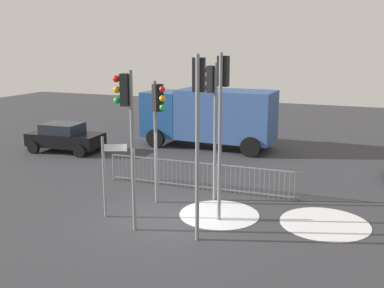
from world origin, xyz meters
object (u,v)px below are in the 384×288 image
at_px(traffic_light_rear_left, 127,115).
at_px(direction_sign_post, 106,172).
at_px(traffic_light_foreground_left, 198,107).
at_px(traffic_light_mid_left, 222,100).
at_px(delivery_truck, 209,115).
at_px(car_black_near, 65,137).
at_px(traffic_light_foreground_right, 158,115).
at_px(traffic_light_mid_right, 212,101).

relative_size(traffic_light_rear_left, direction_sign_post, 1.80).
height_order(traffic_light_foreground_left, traffic_light_mid_left, traffic_light_mid_left).
bearing_deg(delivery_truck, car_black_near, 30.86).
distance_m(traffic_light_foreground_left, traffic_light_mid_left, 1.61).
xyz_separation_m(traffic_light_foreground_left, traffic_light_rear_left, (-2.09, -0.21, -0.32)).
xyz_separation_m(traffic_light_foreground_right, direction_sign_post, (-0.99, -1.72, -1.63)).
relative_size(traffic_light_rear_left, delivery_truck, 0.66).
bearing_deg(traffic_light_mid_right, traffic_light_foreground_right, 130.17).
bearing_deg(traffic_light_mid_right, car_black_near, 72.46).
height_order(traffic_light_mid_right, delivery_truck, traffic_light_mid_right).
relative_size(traffic_light_mid_left, car_black_near, 1.33).
height_order(traffic_light_mid_right, car_black_near, traffic_light_mid_right).
distance_m(traffic_light_mid_left, car_black_near, 12.13).
distance_m(traffic_light_foreground_right, direction_sign_post, 2.56).
distance_m(traffic_light_foreground_left, direction_sign_post, 4.02).
relative_size(traffic_light_foreground_right, traffic_light_rear_left, 0.90).
height_order(traffic_light_foreground_right, delivery_truck, traffic_light_foreground_right).
distance_m(traffic_light_rear_left, delivery_truck, 11.41).
bearing_deg(car_black_near, traffic_light_foreground_left, -39.17).
bearing_deg(traffic_light_foreground_left, traffic_light_mid_right, 94.44).
xyz_separation_m(traffic_light_foreground_right, car_black_near, (-7.85, 5.14, -2.34)).
bearing_deg(traffic_light_foreground_left, delivery_truck, 99.40).
xyz_separation_m(traffic_light_rear_left, direction_sign_post, (-1.18, 0.64, -1.97)).
height_order(traffic_light_foreground_left, car_black_near, traffic_light_foreground_left).
bearing_deg(traffic_light_foreground_right, traffic_light_foreground_left, 74.33).
bearing_deg(direction_sign_post, traffic_light_mid_left, -3.96).
relative_size(traffic_light_foreground_left, traffic_light_mid_left, 1.00).
xyz_separation_m(traffic_light_mid_right, car_black_near, (-9.39, 4.10, -2.76)).
relative_size(traffic_light_foreground_right, direction_sign_post, 1.62).
relative_size(traffic_light_mid_right, car_black_near, 1.24).
distance_m(traffic_light_mid_right, traffic_light_foreground_left, 3.29).
bearing_deg(traffic_light_mid_left, car_black_near, 157.77).
bearing_deg(car_black_near, traffic_light_mid_left, -32.36).
height_order(traffic_light_foreground_left, delivery_truck, traffic_light_foreground_left).
bearing_deg(traffic_light_rear_left, direction_sign_post, 50.37).
xyz_separation_m(direction_sign_post, delivery_truck, (-0.28, 10.55, 0.26)).
xyz_separation_m(traffic_light_mid_left, delivery_truck, (-3.70, 9.38, -2.04)).
relative_size(traffic_light_foreground_left, car_black_near, 1.33).
relative_size(traffic_light_mid_left, direction_sign_post, 1.98).
bearing_deg(traffic_light_rear_left, traffic_light_mid_right, -32.80).
relative_size(traffic_light_mid_left, delivery_truck, 0.73).
xyz_separation_m(traffic_light_mid_left, direction_sign_post, (-3.42, -1.17, -2.30)).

